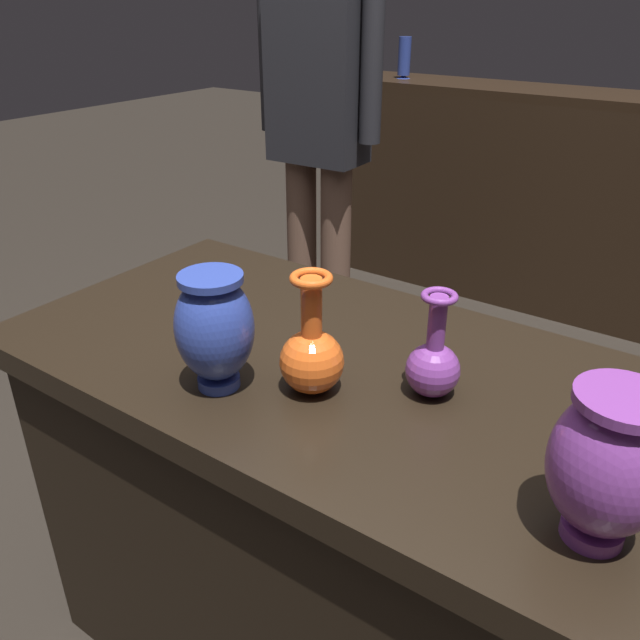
# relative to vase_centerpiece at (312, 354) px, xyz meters

# --- Properties ---
(display_plinth) EXTENTS (1.20, 0.64, 0.80)m
(display_plinth) POSITION_rel_vase_centerpiece_xyz_m (-0.04, 0.10, -0.46)
(display_plinth) COLOR black
(display_plinth) RESTS_ON ground_plane
(back_display_shelf) EXTENTS (2.60, 0.40, 0.99)m
(back_display_shelf) POSITION_rel_vase_centerpiece_xyz_m (-0.04, 2.30, -0.37)
(back_display_shelf) COLOR black
(back_display_shelf) RESTS_ON ground_plane
(vase_centerpiece) EXTENTS (0.10, 0.10, 0.20)m
(vase_centerpiece) POSITION_rel_vase_centerpiece_xyz_m (0.00, 0.00, 0.00)
(vase_centerpiece) COLOR #E55B1E
(vase_centerpiece) RESTS_ON display_plinth
(vase_tall_behind) EXTENTS (0.13, 0.13, 0.20)m
(vase_tall_behind) POSITION_rel_vase_centerpiece_xyz_m (-0.13, -0.08, 0.04)
(vase_tall_behind) COLOR #2D429E
(vase_tall_behind) RESTS_ON display_plinth
(vase_left_accent) EXTENTS (0.14, 0.14, 0.20)m
(vase_left_accent) POSITION_rel_vase_centerpiece_xyz_m (0.46, -0.07, 0.04)
(vase_left_accent) COLOR #7A388E
(vase_left_accent) RESTS_ON display_plinth
(vase_right_accent) EXTENTS (0.09, 0.09, 0.18)m
(vase_right_accent) POSITION_rel_vase_centerpiece_xyz_m (0.16, 0.10, -0.01)
(vase_right_accent) COLOR #7A388E
(vase_right_accent) RESTS_ON display_plinth
(shelf_vase_far_left) EXTENTS (0.07, 0.07, 0.19)m
(shelf_vase_far_left) POSITION_rel_vase_centerpiece_xyz_m (-1.08, 2.27, 0.22)
(shelf_vase_far_left) COLOR #2D429E
(shelf_vase_far_left) RESTS_ON back_display_shelf
(visitor_near_left) EXTENTS (0.47, 0.20, 1.72)m
(visitor_near_left) POSITION_rel_vase_centerpiece_xyz_m (-0.78, 1.12, 0.15)
(visitor_near_left) COLOR brown
(visitor_near_left) RESTS_ON ground_plane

